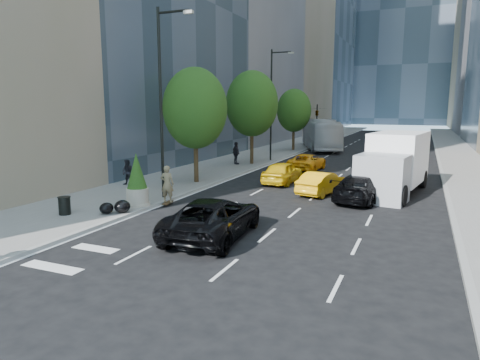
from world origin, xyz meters
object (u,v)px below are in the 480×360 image
at_px(skateboarder, 167,187).
at_px(city_bus, 321,134).
at_px(black_sedan_lincoln, 214,217).
at_px(black_sedan_mercedes, 363,187).
at_px(planter_shrub, 137,181).
at_px(box_truck, 394,163).
at_px(trash_can, 65,206).

distance_m(skateboarder, city_bus, 32.42).
height_order(black_sedan_lincoln, black_sedan_mercedes, black_sedan_lincoln).
relative_size(skateboarder, black_sedan_mercedes, 0.38).
distance_m(skateboarder, planter_shrub, 1.63).
distance_m(black_sedan_lincoln, box_truck, 13.32).
bearing_deg(black_sedan_lincoln, city_bus, -88.44).
xyz_separation_m(skateboarder, black_sedan_mercedes, (9.29, 5.00, -0.23)).
bearing_deg(black_sedan_lincoln, trash_can, -3.89).
relative_size(skateboarder, city_bus, 0.15).
bearing_deg(black_sedan_mercedes, planter_shrub, 42.61).
bearing_deg(black_sedan_lincoln, black_sedan_mercedes, -121.53).
relative_size(black_sedan_mercedes, trash_can, 6.44).
bearing_deg(planter_shrub, trash_can, -124.37).
distance_m(black_sedan_lincoln, planter_shrub, 6.39).
height_order(city_bus, box_truck, city_bus).
height_order(skateboarder, planter_shrub, planter_shrub).
relative_size(city_bus, planter_shrub, 4.83).
bearing_deg(black_sedan_lincoln, box_truck, -121.15).
bearing_deg(city_bus, black_sedan_mercedes, -93.33).
relative_size(city_bus, box_truck, 1.66).
distance_m(black_sedan_mercedes, box_truck, 3.36).
xyz_separation_m(black_sedan_mercedes, trash_can, (-12.26, -9.09, -0.20)).
distance_m(skateboarder, trash_can, 5.08).
xyz_separation_m(skateboarder, city_bus, (0.80, 32.40, 0.82)).
relative_size(black_sedan_lincoln, planter_shrub, 2.11).
bearing_deg(skateboarder, box_truck, -154.22).
bearing_deg(city_bus, box_truck, -88.65).
relative_size(box_truck, planter_shrub, 2.91).
xyz_separation_m(black_sedan_lincoln, black_sedan_mercedes, (4.58, 9.00, -0.03)).
distance_m(skateboarder, black_sedan_mercedes, 10.55).
xyz_separation_m(skateboarder, planter_shrub, (-1.00, -1.21, 0.44)).
xyz_separation_m(black_sedan_lincoln, trash_can, (-7.69, -0.09, -0.23)).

